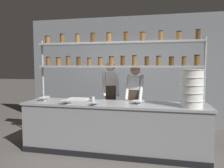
% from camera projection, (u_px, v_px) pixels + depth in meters
% --- Properties ---
extents(ground_plane, '(40.00, 40.00, 0.00)m').
position_uv_depth(ground_plane, '(114.00, 151.00, 4.10)').
color(ground_plane, '#5B5651').
extents(back_wall, '(5.79, 0.12, 2.94)m').
position_uv_depth(back_wall, '(130.00, 71.00, 6.03)').
color(back_wall, gray).
rests_on(back_wall, ground_plane).
extents(prep_counter, '(3.39, 0.76, 0.92)m').
position_uv_depth(prep_counter, '(114.00, 128.00, 4.06)').
color(prep_counter, gray).
rests_on(prep_counter, ground_plane).
extents(spice_shelf_unit, '(3.28, 0.28, 2.26)m').
position_uv_depth(spice_shelf_unit, '(117.00, 56.00, 4.27)').
color(spice_shelf_unit, '#999BA0').
rests_on(spice_shelf_unit, ground_plane).
extents(chef_left, '(0.42, 0.35, 1.71)m').
position_uv_depth(chef_left, '(111.00, 94.00, 4.79)').
color(chef_left, black).
rests_on(chef_left, ground_plane).
extents(chef_center, '(0.40, 0.32, 1.63)m').
position_uv_depth(chef_center, '(135.00, 99.00, 4.48)').
color(chef_center, black).
rests_on(chef_center, ground_plane).
extents(container_stack, '(0.38, 0.38, 0.63)m').
position_uv_depth(container_stack, '(192.00, 88.00, 3.58)').
color(container_stack, white).
rests_on(container_stack, prep_counter).
extents(cutting_board, '(0.40, 0.26, 0.02)m').
position_uv_depth(cutting_board, '(78.00, 99.00, 4.46)').
color(cutting_board, silver).
rests_on(cutting_board, prep_counter).
extents(prep_bowl_near_left, '(0.24, 0.24, 0.07)m').
position_uv_depth(prep_bowl_near_left, '(67.00, 102.00, 3.91)').
color(prep_bowl_near_left, silver).
rests_on(prep_bowl_near_left, prep_counter).
extents(prep_bowl_center_front, '(0.18, 0.18, 0.05)m').
position_uv_depth(prep_bowl_center_front, '(94.00, 104.00, 3.78)').
color(prep_bowl_center_front, '#B2B7BC').
rests_on(prep_bowl_center_front, prep_counter).
extents(prep_bowl_center_back, '(0.22, 0.22, 0.06)m').
position_uv_depth(prep_bowl_center_back, '(44.00, 99.00, 4.30)').
color(prep_bowl_center_back, white).
rests_on(prep_bowl_center_back, prep_counter).
extents(prep_bowl_near_right, '(0.22, 0.22, 0.06)m').
position_uv_depth(prep_bowl_near_right, '(138.00, 102.00, 3.92)').
color(prep_bowl_near_right, white).
rests_on(prep_bowl_near_right, prep_counter).
extents(prep_bowl_far_left, '(0.17, 0.17, 0.05)m').
position_uv_depth(prep_bowl_far_left, '(46.00, 97.00, 4.58)').
color(prep_bowl_far_left, silver).
rests_on(prep_bowl_far_left, prep_counter).
extents(serving_cup_front, '(0.07, 0.07, 0.09)m').
position_uv_depth(serving_cup_front, '(93.00, 99.00, 4.20)').
color(serving_cup_front, '#B2B7BC').
rests_on(serving_cup_front, prep_counter).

